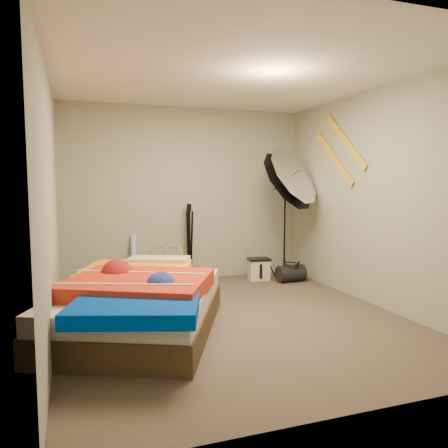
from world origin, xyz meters
name	(u,v)px	position (x,y,z in m)	size (l,w,h in m)	color
floor	(234,319)	(0.00, 0.00, 0.00)	(4.00, 4.00, 0.00)	#4F473C
ceiling	(234,75)	(0.00, 0.00, 2.50)	(4.00, 4.00, 0.00)	silver
wall_back	(186,195)	(0.00, 2.00, 1.25)	(3.50, 3.50, 0.00)	gray
wall_front	(351,216)	(0.00, -2.00, 1.25)	(3.50, 3.50, 0.00)	gray
wall_left	(50,204)	(-1.75, 0.00, 1.25)	(4.00, 4.00, 0.00)	gray
wall_right	(376,198)	(1.75, 0.00, 1.25)	(4.00, 4.00, 0.00)	gray
tote_bag	(168,273)	(-0.40, 1.44, 0.23)	(0.45, 0.14, 0.45)	tan
wrapping_roll	(134,260)	(-0.79, 1.90, 0.35)	(0.08, 0.08, 0.69)	#5494D4
camera_case	(259,270)	(0.99, 1.61, 0.15)	(0.30, 0.21, 0.30)	beige
duffel_bag	(291,273)	(1.38, 1.34, 0.12)	(0.24, 0.24, 0.40)	black
wall_stripe_upper	(346,141)	(1.73, 0.60, 1.95)	(0.02, 1.10, 0.10)	gold
wall_stripe_lower	(334,158)	(1.73, 0.85, 1.75)	(0.02, 1.10, 0.10)	gold
bed	(139,302)	(-0.99, -0.05, 0.29)	(2.06, 2.45, 0.58)	#42311E
photo_umbrella	(287,182)	(1.25, 1.26, 1.44)	(0.98, 1.11, 2.00)	black
camera_tripod	(189,237)	(0.01, 1.87, 0.64)	(0.08, 0.08, 1.12)	black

